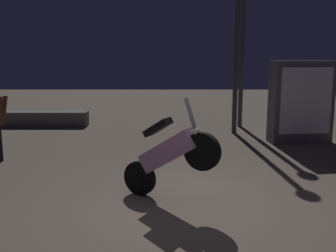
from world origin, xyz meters
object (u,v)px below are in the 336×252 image
(motorcycle_pink_foreground, at_px, (168,154))
(streetlamp_far, at_px, (242,33))
(streetlamp_near, at_px, (236,32))
(kiosk_billboard, at_px, (300,102))

(motorcycle_pink_foreground, bearing_deg, streetlamp_far, 100.90)
(motorcycle_pink_foreground, relative_size, streetlamp_near, 0.37)
(streetlamp_near, height_order, kiosk_billboard, streetlamp_near)
(motorcycle_pink_foreground, height_order, streetlamp_near, streetlamp_near)
(streetlamp_far, distance_m, kiosk_billboard, 3.10)
(streetlamp_near, distance_m, kiosk_billboard, 2.63)
(motorcycle_pink_foreground, bearing_deg, kiosk_billboard, 81.17)
(motorcycle_pink_foreground, xyz_separation_m, kiosk_billboard, (3.43, 4.18, 0.31))
(motorcycle_pink_foreground, bearing_deg, streetlamp_near, 100.75)
(motorcycle_pink_foreground, distance_m, streetlamp_far, 7.12)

